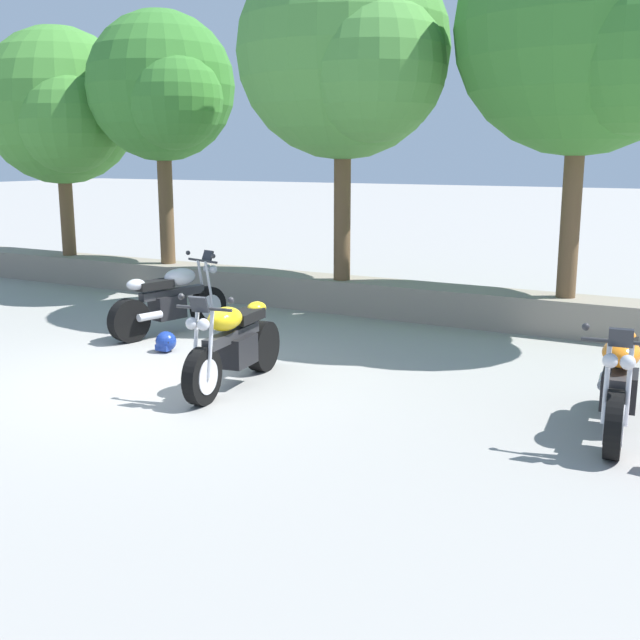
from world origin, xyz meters
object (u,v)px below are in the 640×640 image
leafy_tree_far_left (62,109)px  motorcycle_silver_near_left (171,301)px  leafy_tree_far_right (594,30)px  motorcycle_yellow_centre (233,346)px  rider_helmet (166,342)px  leafy_tree_mid_left (164,90)px  motorcycle_orange_far_right (619,384)px  leafy_tree_mid_right (349,55)px

leafy_tree_far_left → motorcycle_silver_near_left: bearing=-29.0°
leafy_tree_far_left → leafy_tree_far_right: size_ratio=0.82×
motorcycle_yellow_centre → leafy_tree_far_left: 9.11m
rider_helmet → leafy_tree_mid_left: bearing=128.7°
motorcycle_silver_near_left → motorcycle_orange_far_right: bearing=-11.0°
rider_helmet → leafy_tree_mid_right: size_ratio=0.05×
motorcycle_yellow_centre → rider_helmet: size_ratio=7.37×
leafy_tree_far_left → motorcycle_yellow_centre: bearing=-31.8°
leafy_tree_far_left → motorcycle_orange_far_right: bearing=-19.3°
motorcycle_silver_near_left → motorcycle_yellow_centre: same height
leafy_tree_mid_right → leafy_tree_far_right: size_ratio=0.96×
motorcycle_silver_near_left → motorcycle_orange_far_right: 6.59m
motorcycle_silver_near_left → rider_helmet: size_ratio=7.29×
motorcycle_silver_near_left → leafy_tree_mid_left: (-2.31, 2.76, 3.29)m
motorcycle_silver_near_left → leafy_tree_mid_right: size_ratio=0.38×
rider_helmet → motorcycle_silver_near_left: bearing=125.0°
motorcycle_orange_far_right → leafy_tree_mid_right: size_ratio=0.38×
motorcycle_orange_far_right → leafy_tree_mid_right: (-4.86, 3.84, 3.66)m
leafy_tree_far_left → leafy_tree_mid_left: size_ratio=0.98×
motorcycle_orange_far_right → leafy_tree_far_right: (-1.20, 3.98, 3.79)m
leafy_tree_mid_left → leafy_tree_far_right: size_ratio=0.84×
motorcycle_yellow_centre → leafy_tree_mid_right: leafy_tree_mid_right is taller
leafy_tree_far_right → motorcycle_yellow_centre: bearing=-122.5°
motorcycle_silver_near_left → leafy_tree_mid_left: bearing=129.9°
rider_helmet → leafy_tree_far_right: leafy_tree_far_right is taller
rider_helmet → leafy_tree_far_right: (4.63, 3.64, 4.14)m
motorcycle_yellow_centre → leafy_tree_far_right: (2.88, 4.52, 3.79)m
rider_helmet → leafy_tree_mid_left: (-2.95, 3.68, 3.64)m
motorcycle_silver_near_left → rider_helmet: 1.17m
motorcycle_yellow_centre → rider_helmet: motorcycle_yellow_centre is taller
motorcycle_orange_far_right → leafy_tree_far_right: size_ratio=0.37×
motorcycle_yellow_centre → leafy_tree_far_right: leafy_tree_far_right is taller
leafy_tree_mid_left → leafy_tree_far_right: leafy_tree_far_right is taller
rider_helmet → leafy_tree_far_right: size_ratio=0.05×
rider_helmet → motorcycle_yellow_centre: bearing=-26.9°
rider_helmet → leafy_tree_far_right: 7.19m
motorcycle_silver_near_left → motorcycle_yellow_centre: size_ratio=0.99×
leafy_tree_far_left → leafy_tree_far_right: leafy_tree_far_right is taller
motorcycle_yellow_centre → leafy_tree_mid_right: size_ratio=0.38×
motorcycle_silver_near_left → leafy_tree_far_right: leafy_tree_far_right is taller
motorcycle_orange_far_right → leafy_tree_mid_left: bearing=155.4°
leafy_tree_mid_left → leafy_tree_mid_right: (3.91, -0.18, 0.37)m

